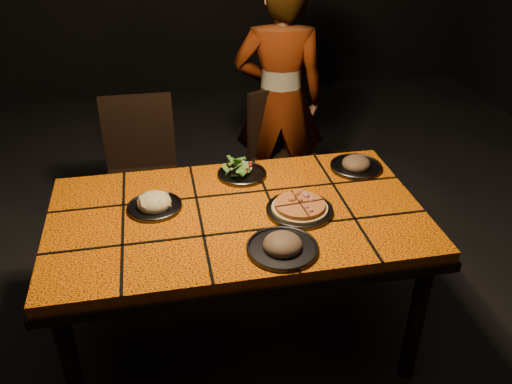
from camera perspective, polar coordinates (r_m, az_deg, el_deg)
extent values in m
cube|color=black|center=(2.83, -1.74, -15.30)|extent=(6.00, 7.00, 0.04)
cube|color=orange|center=(2.35, -2.02, -2.62)|extent=(1.60, 0.90, 0.05)
cube|color=black|center=(2.37, -2.00, -3.52)|extent=(1.62, 0.92, 0.04)
cylinder|color=black|center=(2.34, -18.74, -17.51)|extent=(0.07, 0.07, 0.66)
cylinder|color=black|center=(2.52, 16.46, -12.87)|extent=(0.07, 0.07, 0.66)
cylinder|color=black|center=(2.89, -17.46, -6.57)|extent=(0.07, 0.07, 0.66)
cylinder|color=black|center=(3.03, 10.51, -3.54)|extent=(0.07, 0.07, 0.66)
cube|color=black|center=(3.22, -11.82, 0.88)|extent=(0.42, 0.42, 0.04)
cube|color=black|center=(3.28, -12.27, 6.22)|extent=(0.41, 0.05, 0.45)
cylinder|color=black|center=(3.21, -14.37, -4.43)|extent=(0.04, 0.04, 0.42)
cylinder|color=black|center=(3.20, -8.41, -3.92)|extent=(0.04, 0.04, 0.42)
cylinder|color=black|center=(3.49, -14.14, -1.29)|extent=(0.04, 0.04, 0.42)
cylinder|color=black|center=(3.48, -8.67, -0.81)|extent=(0.04, 0.04, 0.42)
cube|color=black|center=(3.43, 3.67, 3.05)|extent=(0.52, 0.52, 0.04)
cube|color=black|center=(3.45, 1.94, 7.58)|extent=(0.37, 0.20, 0.43)
cylinder|color=black|center=(3.35, 3.13, -2.03)|extent=(0.03, 0.03, 0.40)
cylinder|color=black|center=(3.53, 7.16, -0.39)|extent=(0.03, 0.03, 0.40)
cylinder|color=black|center=(3.56, -0.03, 0.22)|extent=(0.03, 0.03, 0.40)
cylinder|color=black|center=(3.73, 3.92, 1.67)|extent=(0.03, 0.03, 0.40)
imported|color=brown|center=(3.42, 2.49, 9.63)|extent=(0.63, 0.47, 1.55)
cylinder|color=#3E3F44|center=(2.34, 4.60, -1.97)|extent=(0.29, 0.29, 0.01)
torus|color=#3E3F44|center=(2.33, 4.61, -1.81)|extent=(0.29, 0.29, 0.01)
cylinder|color=tan|center=(2.33, 4.62, -1.70)|extent=(0.26, 0.26, 0.01)
cylinder|color=#C27132|center=(2.32, 4.63, -1.39)|extent=(0.23, 0.23, 0.02)
cylinder|color=#3E3F44|center=(2.39, -10.61, -1.58)|extent=(0.24, 0.24, 0.01)
torus|color=#3E3F44|center=(2.39, -10.63, -1.42)|extent=(0.24, 0.24, 0.01)
ellipsoid|color=beige|center=(2.38, -10.67, -1.06)|extent=(0.14, 0.14, 0.08)
cylinder|color=#3E3F44|center=(2.60, -1.48, 1.84)|extent=(0.23, 0.23, 0.01)
torus|color=#3E3F44|center=(2.60, -1.49, 2.00)|extent=(0.24, 0.24, 0.01)
cylinder|color=#3E3F44|center=(2.11, 2.80, -6.00)|extent=(0.28, 0.28, 0.01)
torus|color=#3E3F44|center=(2.10, 2.81, -5.83)|extent=(0.28, 0.28, 0.01)
ellipsoid|color=brown|center=(2.09, 2.82, -5.37)|extent=(0.17, 0.17, 0.09)
cylinder|color=#3E3F44|center=(2.71, 10.47, 2.58)|extent=(0.25, 0.25, 0.01)
torus|color=#3E3F44|center=(2.71, 10.49, 2.73)|extent=(0.26, 0.26, 0.01)
ellipsoid|color=brown|center=(2.70, 10.52, 3.08)|extent=(0.15, 0.15, 0.08)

